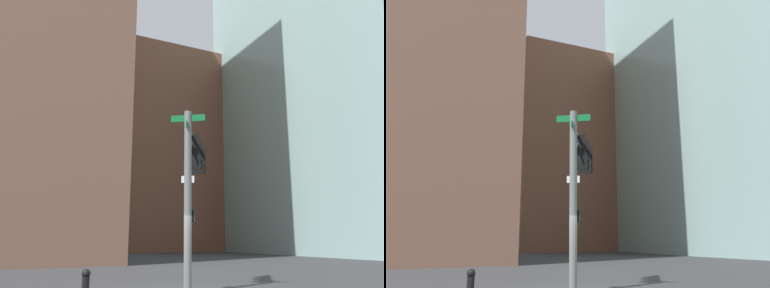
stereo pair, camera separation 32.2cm
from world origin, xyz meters
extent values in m
cylinder|color=slate|center=(-0.28, -0.29, 3.10)|extent=(0.26, 0.26, 6.20)
cylinder|color=slate|center=(1.17, -1.28, 5.53)|extent=(2.97, 2.08, 0.12)
cylinder|color=slate|center=(0.24, -0.64, 5.08)|extent=(0.91, 0.65, 0.75)
cube|color=#0F6B33|center=(-0.28, -0.29, 5.95)|extent=(0.72, 1.04, 0.24)
cube|color=#0F6B33|center=(-0.28, -0.29, 5.65)|extent=(0.61, 0.43, 0.24)
cube|color=white|center=(-0.28, -0.29, 3.74)|extent=(0.28, 0.39, 0.24)
cube|color=black|center=(0.53, -0.84, 4.97)|extent=(0.47, 0.47, 1.00)
cube|color=black|center=(0.37, -0.73, 4.97)|extent=(0.34, 0.47, 1.16)
sphere|color=#470A07|center=(0.70, -0.95, 5.27)|extent=(0.20, 0.20, 0.20)
cylinder|color=black|center=(0.75, -0.99, 5.36)|extent=(0.16, 0.21, 0.23)
sphere|color=#F29E0C|center=(0.70, -0.95, 4.97)|extent=(0.20, 0.20, 0.20)
cylinder|color=black|center=(0.75, -0.99, 5.06)|extent=(0.16, 0.21, 0.23)
sphere|color=#0A3819|center=(0.70, -0.95, 4.67)|extent=(0.20, 0.20, 0.20)
cylinder|color=black|center=(0.75, -0.99, 4.76)|extent=(0.16, 0.21, 0.23)
cube|color=black|center=(1.34, -1.39, 4.97)|extent=(0.47, 0.47, 1.00)
cube|color=black|center=(1.18, -1.28, 4.97)|extent=(0.34, 0.47, 1.16)
sphere|color=#470A07|center=(1.51, -1.50, 5.27)|extent=(0.20, 0.20, 0.20)
cylinder|color=black|center=(1.56, -1.54, 5.36)|extent=(0.16, 0.21, 0.23)
sphere|color=#F29E0C|center=(1.51, -1.50, 4.97)|extent=(0.20, 0.20, 0.20)
cylinder|color=black|center=(1.56, -1.54, 5.06)|extent=(0.16, 0.21, 0.23)
sphere|color=#0A3819|center=(1.51, -1.50, 4.67)|extent=(0.20, 0.20, 0.20)
cylinder|color=black|center=(1.56, -1.54, 4.76)|extent=(0.16, 0.21, 0.23)
cube|color=black|center=(2.14, -1.94, 4.97)|extent=(0.47, 0.47, 1.00)
cube|color=black|center=(1.99, -1.83, 4.97)|extent=(0.34, 0.47, 1.16)
sphere|color=#470A07|center=(2.31, -2.05, 5.27)|extent=(0.20, 0.20, 0.20)
cylinder|color=black|center=(2.37, -2.09, 5.36)|extent=(0.16, 0.21, 0.23)
sphere|color=#4C330A|center=(2.31, -2.05, 4.97)|extent=(0.20, 0.20, 0.20)
cylinder|color=black|center=(2.37, -2.09, 5.06)|extent=(0.16, 0.21, 0.23)
sphere|color=green|center=(2.31, -2.05, 4.67)|extent=(0.20, 0.20, 0.20)
cylinder|color=black|center=(2.37, -2.09, 4.76)|extent=(0.16, 0.21, 0.23)
cube|color=black|center=(-0.05, -0.45, 2.49)|extent=(0.41, 0.44, 0.40)
cube|color=#EA5914|center=(0.07, -0.52, 2.49)|extent=(0.16, 0.22, 0.28)
cylinder|color=black|center=(-0.20, 2.97, 0.33)|extent=(0.22, 0.22, 0.65)
sphere|color=black|center=(-0.20, 2.97, 0.74)|extent=(0.26, 0.26, 0.26)
cylinder|color=black|center=(-0.04, 2.97, 0.36)|extent=(0.10, 0.09, 0.09)
cube|color=brown|center=(45.93, -16.95, 15.11)|extent=(18.11, 16.19, 30.21)
cube|color=brown|center=(33.35, -43.17, 19.03)|extent=(20.81, 19.71, 38.06)
camera|label=1|loc=(-12.51, 5.26, 1.72)|focal=36.65mm
camera|label=2|loc=(-12.64, 4.97, 1.72)|focal=36.65mm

